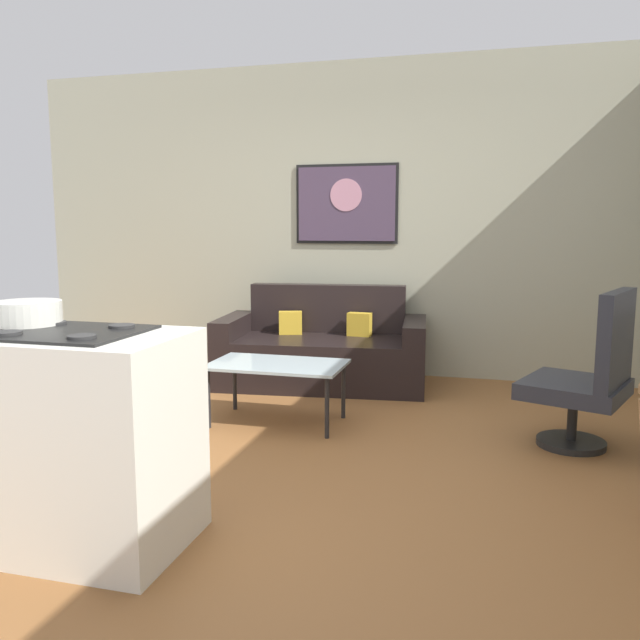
{
  "coord_description": "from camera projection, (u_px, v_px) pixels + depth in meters",
  "views": [
    {
      "loc": [
        1.22,
        -3.44,
        1.36
      ],
      "look_at": [
        0.04,
        0.9,
        0.7
      ],
      "focal_mm": 36.57,
      "sensor_mm": 36.0,
      "label": 1
    }
  ],
  "objects": [
    {
      "name": "wall_painting",
      "position": [
        346.0,
        204.0,
        5.88
      ],
      "size": [
        0.94,
        0.03,
        0.71
      ],
      "color": "black"
    },
    {
      "name": "couch",
      "position": [
        323.0,
        352.0,
        5.58
      ],
      "size": [
        1.82,
        1.01,
        0.83
      ],
      "color": "black",
      "rests_on": "ground"
    },
    {
      "name": "kitchen_counter",
      "position": [
        19.0,
        433.0,
        2.84
      ],
      "size": [
        1.52,
        0.62,
        0.93
      ],
      "color": "white",
      "rests_on": "ground"
    },
    {
      "name": "ground",
      "position": [
        272.0,
        463.0,
        3.8
      ],
      "size": [
        6.4,
        6.4,
        0.04
      ],
      "primitive_type": "cube",
      "color": "brown"
    },
    {
      "name": "coffee_table",
      "position": [
        277.0,
        368.0,
        4.46
      ],
      "size": [
        0.92,
        0.55,
        0.42
      ],
      "color": "silver",
      "rests_on": "ground"
    },
    {
      "name": "armchair",
      "position": [
        590.0,
        376.0,
        3.92
      ],
      "size": [
        0.74,
        0.76,
        0.98
      ],
      "color": "black",
      "rests_on": "ground"
    },
    {
      "name": "mixing_bowl",
      "position": [
        27.0,
        315.0,
        2.87
      ],
      "size": [
        0.29,
        0.29,
        0.11
      ],
      "color": "silver",
      "rests_on": "kitchen_counter"
    },
    {
      "name": "back_wall",
      "position": [
        359.0,
        220.0,
        5.91
      ],
      "size": [
        6.4,
        0.05,
        2.8
      ],
      "primitive_type": "cube",
      "color": "#A9A88E",
      "rests_on": "ground"
    }
  ]
}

